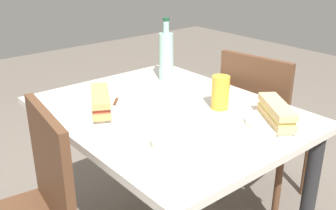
{
  "coord_description": "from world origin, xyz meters",
  "views": [
    {
      "loc": [
        1.14,
        -0.95,
        1.37
      ],
      "look_at": [
        0.0,
        0.0,
        0.76
      ],
      "focal_mm": 41.95,
      "sensor_mm": 36.0,
      "label": 1
    }
  ],
  "objects_px": {
    "knife_far": "(288,117)",
    "beer_glass": "(220,93)",
    "chair_far": "(261,121)",
    "baguette_sandwich_near": "(100,100)",
    "water_bottle": "(166,55)",
    "plate_far": "(275,122)",
    "olive_bowl": "(167,142)",
    "baguette_sandwich_far": "(277,112)",
    "plate_near": "(101,110)",
    "knife_near": "(114,106)",
    "dining_table": "(168,135)"
  },
  "relations": [
    {
      "from": "dining_table",
      "to": "plate_far",
      "type": "xyz_separation_m",
      "value": [
        0.37,
        0.23,
        0.12
      ]
    },
    {
      "from": "knife_near",
      "to": "plate_far",
      "type": "bearing_deg",
      "value": 38.04
    },
    {
      "from": "plate_near",
      "to": "baguette_sandwich_near",
      "type": "xyz_separation_m",
      "value": [
        0.0,
        0.0,
        0.04
      ]
    },
    {
      "from": "chair_far",
      "to": "baguette_sandwich_far",
      "type": "distance_m",
      "value": 0.6
    },
    {
      "from": "olive_bowl",
      "to": "water_bottle",
      "type": "bearing_deg",
      "value": 140.75
    },
    {
      "from": "chair_far",
      "to": "baguette_sandwich_near",
      "type": "bearing_deg",
      "value": -101.25
    },
    {
      "from": "knife_near",
      "to": "baguette_sandwich_far",
      "type": "distance_m",
      "value": 0.64
    },
    {
      "from": "chair_far",
      "to": "knife_near",
      "type": "height_order",
      "value": "chair_far"
    },
    {
      "from": "chair_far",
      "to": "baguette_sandwich_near",
      "type": "height_order",
      "value": "chair_far"
    },
    {
      "from": "baguette_sandwich_near",
      "to": "olive_bowl",
      "type": "relative_size",
      "value": 2.38
    },
    {
      "from": "dining_table",
      "to": "knife_far",
      "type": "xyz_separation_m",
      "value": [
        0.39,
        0.27,
        0.13
      ]
    },
    {
      "from": "dining_table",
      "to": "beer_glass",
      "type": "relative_size",
      "value": 7.66
    },
    {
      "from": "chair_far",
      "to": "olive_bowl",
      "type": "bearing_deg",
      "value": -74.5
    },
    {
      "from": "baguette_sandwich_far",
      "to": "olive_bowl",
      "type": "distance_m",
      "value": 0.45
    },
    {
      "from": "chair_far",
      "to": "plate_far",
      "type": "relative_size",
      "value": 3.9
    },
    {
      "from": "knife_far",
      "to": "beer_glass",
      "type": "height_order",
      "value": "beer_glass"
    },
    {
      "from": "plate_far",
      "to": "knife_far",
      "type": "relative_size",
      "value": 1.54
    },
    {
      "from": "beer_glass",
      "to": "plate_near",
      "type": "bearing_deg",
      "value": -125.47
    },
    {
      "from": "chair_far",
      "to": "beer_glass",
      "type": "distance_m",
      "value": 0.55
    },
    {
      "from": "plate_near",
      "to": "knife_near",
      "type": "xyz_separation_m",
      "value": [
        0.02,
        0.05,
        0.01
      ]
    },
    {
      "from": "beer_glass",
      "to": "olive_bowl",
      "type": "height_order",
      "value": "beer_glass"
    },
    {
      "from": "chair_far",
      "to": "olive_bowl",
      "type": "xyz_separation_m",
      "value": [
        0.23,
        -0.83,
        0.25
      ]
    },
    {
      "from": "baguette_sandwich_far",
      "to": "water_bottle",
      "type": "height_order",
      "value": "water_bottle"
    },
    {
      "from": "baguette_sandwich_near",
      "to": "knife_near",
      "type": "distance_m",
      "value": 0.06
    },
    {
      "from": "plate_far",
      "to": "plate_near",
      "type": "bearing_deg",
      "value": -139.34
    },
    {
      "from": "water_bottle",
      "to": "baguette_sandwich_near",
      "type": "bearing_deg",
      "value": -72.52
    },
    {
      "from": "plate_near",
      "to": "plate_far",
      "type": "distance_m",
      "value": 0.69
    },
    {
      "from": "baguette_sandwich_far",
      "to": "beer_glass",
      "type": "relative_size",
      "value": 1.72
    },
    {
      "from": "plate_near",
      "to": "baguette_sandwich_near",
      "type": "bearing_deg",
      "value": 90.0
    },
    {
      "from": "plate_far",
      "to": "water_bottle",
      "type": "height_order",
      "value": "water_bottle"
    },
    {
      "from": "knife_far",
      "to": "olive_bowl",
      "type": "distance_m",
      "value": 0.5
    },
    {
      "from": "dining_table",
      "to": "baguette_sandwich_far",
      "type": "distance_m",
      "value": 0.46
    },
    {
      "from": "baguette_sandwich_far",
      "to": "chair_far",
      "type": "bearing_deg",
      "value": 131.56
    },
    {
      "from": "plate_far",
      "to": "baguette_sandwich_far",
      "type": "xyz_separation_m",
      "value": [
        0.0,
        0.0,
        0.04
      ]
    },
    {
      "from": "plate_far",
      "to": "olive_bowl",
      "type": "distance_m",
      "value": 0.45
    },
    {
      "from": "chair_far",
      "to": "plate_near",
      "type": "distance_m",
      "value": 0.9
    },
    {
      "from": "dining_table",
      "to": "chair_far",
      "type": "distance_m",
      "value": 0.63
    },
    {
      "from": "knife_near",
      "to": "beer_glass",
      "type": "relative_size",
      "value": 1.01
    },
    {
      "from": "knife_near",
      "to": "baguette_sandwich_far",
      "type": "height_order",
      "value": "baguette_sandwich_far"
    },
    {
      "from": "chair_far",
      "to": "knife_far",
      "type": "height_order",
      "value": "chair_far"
    },
    {
      "from": "plate_near",
      "to": "baguette_sandwich_near",
      "type": "height_order",
      "value": "baguette_sandwich_near"
    },
    {
      "from": "water_bottle",
      "to": "beer_glass",
      "type": "height_order",
      "value": "water_bottle"
    },
    {
      "from": "baguette_sandwich_near",
      "to": "water_bottle",
      "type": "bearing_deg",
      "value": 107.48
    },
    {
      "from": "chair_far",
      "to": "water_bottle",
      "type": "bearing_deg",
      "value": -129.26
    },
    {
      "from": "baguette_sandwich_near",
      "to": "olive_bowl",
      "type": "distance_m",
      "value": 0.4
    },
    {
      "from": "chair_far",
      "to": "knife_far",
      "type": "relative_size",
      "value": 6.0
    },
    {
      "from": "chair_far",
      "to": "knife_near",
      "type": "bearing_deg",
      "value": -100.89
    },
    {
      "from": "dining_table",
      "to": "olive_bowl",
      "type": "height_order",
      "value": "olive_bowl"
    },
    {
      "from": "knife_near",
      "to": "water_bottle",
      "type": "bearing_deg",
      "value": 111.47
    },
    {
      "from": "dining_table",
      "to": "water_bottle",
      "type": "relative_size",
      "value": 3.44
    }
  ]
}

